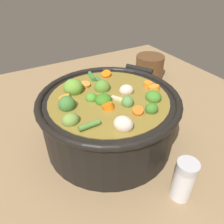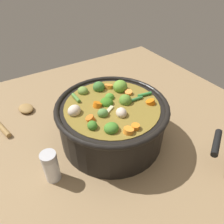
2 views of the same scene
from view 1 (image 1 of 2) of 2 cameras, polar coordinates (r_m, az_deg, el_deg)
name	(u,v)px [view 1 (image 1 of 2)]	position (r m, az deg, el deg)	size (l,w,h in m)	color
ground_plane	(109,140)	(0.55, -0.77, -7.40)	(1.10, 1.10, 0.00)	#8C704C
cooking_pot	(109,118)	(0.51, -0.86, -1.62)	(0.32, 0.32, 0.16)	black
salt_shaker	(184,180)	(0.43, 18.64, -16.87)	(0.04, 0.04, 0.09)	silver
small_saucepan	(149,67)	(0.84, 9.92, 11.81)	(0.15, 0.17, 0.09)	brown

